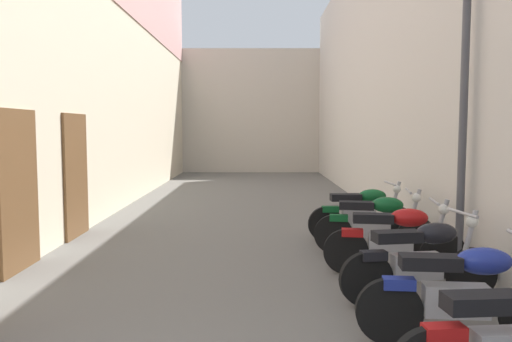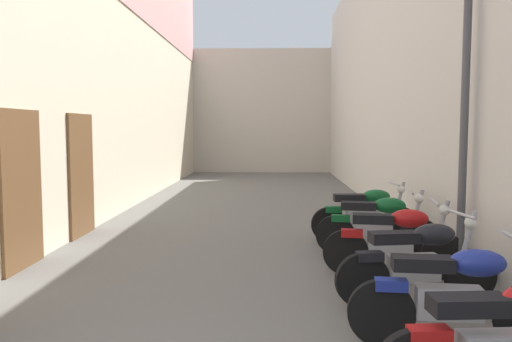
{
  "view_description": "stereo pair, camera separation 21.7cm",
  "coord_description": "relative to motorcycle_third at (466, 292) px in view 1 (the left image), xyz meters",
  "views": [
    {
      "loc": [
        0.24,
        -1.25,
        1.94
      ],
      "look_at": [
        0.2,
        7.05,
        1.24
      ],
      "focal_mm": 35.81,
      "sensor_mm": 36.0,
      "label": 1
    },
    {
      "loc": [
        0.45,
        -1.25,
        1.94
      ],
      "look_at": [
        0.2,
        7.05,
        1.24
      ],
      "focal_mm": 35.81,
      "sensor_mm": 36.0,
      "label": 2
    }
  ],
  "objects": [
    {
      "name": "building_left",
      "position": [
        -5.26,
        7.4,
        3.84
      ],
      "size": [
        0.45,
        21.19,
        8.62
      ],
      "color": "beige",
      "rests_on": "ground"
    },
    {
      "name": "motorcycle_seventh",
      "position": [
        0.0,
        4.28,
        0.0
      ],
      "size": [
        1.85,
        0.58,
        1.04
      ],
      "color": "black",
      "rests_on": "ground"
    },
    {
      "name": "motorcycle_sixth",
      "position": [
        -0.0,
        3.3,
        0.0
      ],
      "size": [
        1.84,
        0.58,
        1.04
      ],
      "color": "black",
      "rests_on": "ground"
    },
    {
      "name": "motorcycle_fifth",
      "position": [
        -0.0,
        2.19,
        0.0
      ],
      "size": [
        1.84,
        0.58,
        1.04
      ],
      "color": "black",
      "rests_on": "ground"
    },
    {
      "name": "building_far_end",
      "position": [
        -2.06,
        19.04,
        2.2
      ],
      "size": [
        9.01,
        2.0,
        5.4
      ],
      "primitive_type": "cube",
      "color": "beige",
      "rests_on": "ground"
    },
    {
      "name": "motorcycle_third",
      "position": [
        0.0,
        0.0,
        0.0
      ],
      "size": [
        1.85,
        0.58,
        1.04
      ],
      "color": "black",
      "rests_on": "ground"
    },
    {
      "name": "street_lamp",
      "position": [
        0.7,
        2.07,
        2.38
      ],
      "size": [
        0.79,
        0.18,
        4.95
      ],
      "color": "#47474C",
      "rests_on": "ground"
    },
    {
      "name": "motorcycle_fourth",
      "position": [
        -0.0,
        1.14,
        0.0
      ],
      "size": [
        1.84,
        0.58,
        1.04
      ],
      "color": "black",
      "rests_on": "ground"
    },
    {
      "name": "ground_plane",
      "position": [
        -2.06,
        5.45,
        -0.5
      ],
      "size": [
        37.19,
        37.19,
        0.0
      ],
      "primitive_type": "plane",
      "color": "#66635E"
    },
    {
      "name": "building_right",
      "position": [
        1.14,
        7.45,
        2.85
      ],
      "size": [
        0.45,
        21.19,
        6.69
      ],
      "color": "beige",
      "rests_on": "ground"
    }
  ]
}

